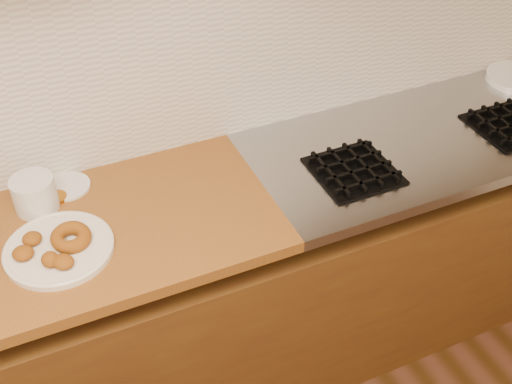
% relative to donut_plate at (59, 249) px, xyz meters
% --- Properties ---
extents(wall_back, '(4.00, 0.02, 2.70)m').
position_rel_donut_plate_xyz_m(wall_back, '(0.15, 0.37, 0.44)').
color(wall_back, '#BEAB90').
rests_on(wall_back, ground).
extents(base_cabinet, '(3.60, 0.60, 0.77)m').
position_rel_donut_plate_xyz_m(base_cabinet, '(0.15, 0.06, -0.52)').
color(base_cabinet, '#523511').
rests_on(base_cabinet, floor).
extents(stovetop, '(1.30, 0.62, 0.04)m').
position_rel_donut_plate_xyz_m(stovetop, '(1.30, 0.06, -0.03)').
color(stovetop, '#9EA0A5').
rests_on(stovetop, base_cabinet).
extents(backsplash, '(3.60, 0.02, 0.60)m').
position_rel_donut_plate_xyz_m(backsplash, '(0.15, 0.36, 0.29)').
color(backsplash, silver).
rests_on(backsplash, wall_back).
extents(burner_grates, '(0.91, 0.26, 0.03)m').
position_rel_donut_plate_xyz_m(burner_grates, '(1.27, -0.02, 0.00)').
color(burner_grates, black).
rests_on(burner_grates, stovetop).
extents(donut_plate, '(0.31, 0.31, 0.02)m').
position_rel_donut_plate_xyz_m(donut_plate, '(0.00, 0.00, 0.00)').
color(donut_plate, silver).
rests_on(donut_plate, butcher_block).
extents(ring_donut, '(0.15, 0.16, 0.05)m').
position_rel_donut_plate_xyz_m(ring_donut, '(0.04, 0.00, 0.03)').
color(ring_donut, '#8C4D0C').
rests_on(ring_donut, donut_plate).
extents(fried_dough_chunks, '(0.17, 0.19, 0.04)m').
position_rel_donut_plate_xyz_m(fried_dough_chunks, '(-0.05, -0.03, 0.03)').
color(fried_dough_chunks, '#8C4D0C').
rests_on(fried_dough_chunks, donut_plate).
extents(plastic_tub, '(0.16, 0.16, 0.11)m').
position_rel_donut_plate_xyz_m(plastic_tub, '(-0.02, 0.22, 0.05)').
color(plastic_tub, silver).
rests_on(plastic_tub, butcher_block).
extents(tub_lid, '(0.16, 0.16, 0.01)m').
position_rel_donut_plate_xyz_m(tub_lid, '(0.08, 0.28, -0.00)').
color(tub_lid, silver).
rests_on(tub_lid, butcher_block).
extents(brass_jar_lid, '(0.08, 0.08, 0.01)m').
position_rel_donut_plate_xyz_m(brass_jar_lid, '(0.04, 0.24, -0.00)').
color(brass_jar_lid, '#A26017').
rests_on(brass_jar_lid, butcher_block).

